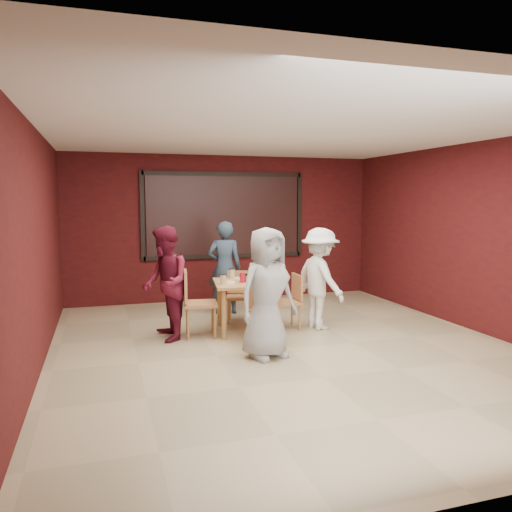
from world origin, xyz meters
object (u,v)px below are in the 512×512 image
object	(u,v)px
chair_left	(195,299)
diner_left	(165,283)
chair_right	(290,298)
chair_back	(239,293)
diner_right	(320,279)
diner_front	(267,293)
chair_front	(263,305)
dining_table	(247,288)
diner_back	(225,267)

from	to	relation	value
chair_left	diner_left	distance (m)	0.49
chair_left	chair_right	distance (m)	1.47
chair_back	diner_right	bearing A→B (deg)	-37.96
chair_left	diner_front	world-z (taller)	diner_front
chair_front	chair_right	xyz separation A→B (m)	(0.66, 0.69, -0.07)
chair_right	diner_front	bearing A→B (deg)	-122.67
chair_front	dining_table	bearing A→B (deg)	91.76
chair_left	diner_right	bearing A→B (deg)	-2.99
chair_front	diner_back	xyz separation A→B (m)	(-0.05, 2.00, 0.26)
dining_table	diner_left	distance (m)	1.21
chair_back	diner_front	world-z (taller)	diner_front
dining_table	chair_right	distance (m)	0.70
chair_left	diner_right	xyz separation A→B (m)	(1.90, -0.10, 0.22)
dining_table	diner_right	size ratio (longest dim) A/B	0.70
diner_front	diner_left	world-z (taller)	diner_front
chair_right	diner_back	world-z (taller)	diner_back
diner_right	chair_back	bearing A→B (deg)	39.35
dining_table	chair_front	distance (m)	0.73
dining_table	chair_back	size ratio (longest dim) A/B	1.34
dining_table	chair_right	world-z (taller)	dining_table
dining_table	chair_right	bearing A→B (deg)	-2.10
dining_table	diner_back	size ratio (longest dim) A/B	0.67
chair_back	diner_left	world-z (taller)	diner_left
chair_front	diner_right	world-z (taller)	diner_right
diner_left	diner_front	bearing A→B (deg)	41.69
diner_left	dining_table	bearing A→B (deg)	92.20
chair_right	diner_right	distance (m)	0.54
dining_table	diner_front	distance (m)	1.26
chair_left	dining_table	bearing A→B (deg)	3.29
dining_table	diner_right	bearing A→B (deg)	-7.42
chair_back	diner_back	xyz separation A→B (m)	(-0.09, 0.61, 0.34)
diner_back	diner_left	bearing A→B (deg)	60.75
chair_front	diner_left	bearing A→B (deg)	152.65
diner_front	chair_left	bearing A→B (deg)	101.32
chair_front	diner_left	world-z (taller)	diner_left
diner_front	diner_right	world-z (taller)	diner_front
chair_right	chair_front	bearing A→B (deg)	-133.33
chair_left	diner_front	distance (m)	1.40
dining_table	chair_front	bearing A→B (deg)	-88.24
diner_front	diner_back	xyz separation A→B (m)	(0.08, 2.52, -0.01)
dining_table	diner_back	world-z (taller)	diner_back
chair_left	diner_back	distance (m)	1.55
chair_back	chair_left	world-z (taller)	chair_left
dining_table	chair_left	xyz separation A→B (m)	(-0.79, -0.05, -0.12)
dining_table	chair_left	size ratio (longest dim) A/B	1.12
chair_front	chair_left	world-z (taller)	chair_left
chair_front	diner_front	distance (m)	0.60
chair_right	chair_back	bearing A→B (deg)	131.43
chair_back	diner_back	size ratio (longest dim) A/B	0.51
chair_left	diner_left	size ratio (longest dim) A/B	0.60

